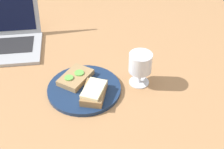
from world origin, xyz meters
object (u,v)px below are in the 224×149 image
(plate, at_px, (84,89))
(wine_glass, at_px, (140,63))
(sandwich_with_cheese, at_px, (93,92))
(sandwich_with_cucumber, at_px, (76,77))

(plate, relative_size, wine_glass, 2.06)
(plate, relative_size, sandwich_with_cheese, 1.91)
(sandwich_with_cucumber, relative_size, sandwich_with_cheese, 1.10)
(sandwich_with_cucumber, bearing_deg, wine_glass, -5.94)
(sandwich_with_cucumber, xyz_separation_m, sandwich_with_cheese, (0.05, -0.09, 0.01))
(plate, height_order, sandwich_with_cheese, sandwich_with_cheese)
(plate, height_order, sandwich_with_cucumber, sandwich_with_cucumber)
(plate, xyz_separation_m, sandwich_with_cheese, (0.03, -0.04, 0.02))
(plate, bearing_deg, wine_glass, 6.56)
(sandwich_with_cucumber, bearing_deg, sandwich_with_cheese, -59.39)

